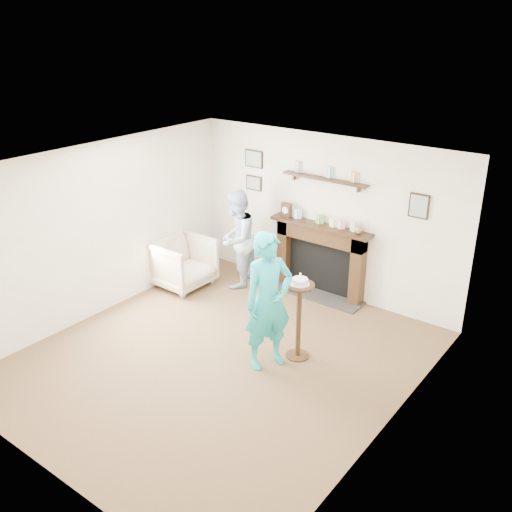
{
  "coord_description": "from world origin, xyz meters",
  "views": [
    {
      "loc": [
        4.11,
        -4.7,
        4.07
      ],
      "look_at": [
        -0.11,
        0.9,
        1.1
      ],
      "focal_mm": 40.0,
      "sensor_mm": 36.0,
      "label": 1
    }
  ],
  "objects_px": {
    "man": "(237,284)",
    "woman": "(268,363)",
    "armchair": "(183,285)",
    "pedestal_table": "(299,306)"
  },
  "relations": [
    {
      "from": "armchair",
      "to": "man",
      "type": "height_order",
      "value": "man"
    },
    {
      "from": "man",
      "to": "woman",
      "type": "relative_size",
      "value": 0.9
    },
    {
      "from": "man",
      "to": "woman",
      "type": "height_order",
      "value": "woman"
    },
    {
      "from": "man",
      "to": "woman",
      "type": "bearing_deg",
      "value": 33.71
    },
    {
      "from": "woman",
      "to": "pedestal_table",
      "type": "distance_m",
      "value": 0.84
    },
    {
      "from": "armchair",
      "to": "pedestal_table",
      "type": "relative_size",
      "value": 0.74
    },
    {
      "from": "armchair",
      "to": "pedestal_table",
      "type": "xyz_separation_m",
      "value": [
        2.65,
        -0.65,
        0.73
      ]
    },
    {
      "from": "woman",
      "to": "man",
      "type": "bearing_deg",
      "value": 73.05
    },
    {
      "from": "man",
      "to": "woman",
      "type": "distance_m",
      "value": 2.36
    },
    {
      "from": "armchair",
      "to": "woman",
      "type": "bearing_deg",
      "value": -111.44
    }
  ]
}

